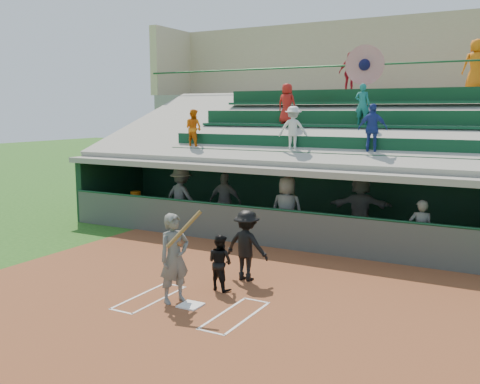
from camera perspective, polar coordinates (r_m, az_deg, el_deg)
The scene contains 20 objects.
ground at distance 10.96m, azimuth -5.29°, elevation -12.11°, with size 100.00×100.00×0.00m, color #215217.
dirt_slab at distance 11.35m, azimuth -3.86°, elevation -11.29°, with size 11.00×9.00×0.02m, color brown.
home_plate at distance 10.95m, azimuth -5.29°, elevation -11.93°, with size 0.43×0.43×0.03m, color white.
batters_box_chalk at distance 10.96m, azimuth -5.29°, elevation -11.99°, with size 2.65×1.85×0.01m.
dugout_floor at distance 16.74m, azimuth 7.70°, elevation -4.74°, with size 16.00×3.50×0.04m, color gray.
concourse_slab at distance 22.79m, azimuth 13.90°, elevation 4.44°, with size 20.00×3.00×4.60m, color gray.
grandstand at distance 19.92m, azimuth 11.68°, elevation 3.83°, with size 20.40×10.40×7.80m.
batter_at_plate at distance 10.94m, azimuth -7.01°, elevation -6.98°, with size 0.96×0.81×1.95m.
catcher at distance 11.68m, azimuth -2.15°, elevation -7.50°, with size 0.59×0.46×1.22m, color black.
home_umpire at distance 12.28m, azimuth 0.71°, elevation -5.70°, with size 1.05×0.60×1.63m, color black.
dugout_bench at distance 17.94m, azimuth 9.10°, elevation -3.07°, with size 14.88×0.45×0.45m, color olive.
white_table at distance 19.28m, azimuth -10.95°, elevation -1.99°, with size 0.75×0.56×0.65m, color white.
water_cooler at distance 19.26m, azimuth -11.06°, elevation -0.47°, with size 0.36×0.36×0.36m, color #C9600B.
dugout_player_a at distance 17.99m, azimuth -6.27°, elevation -0.52°, with size 1.27×0.73×1.97m, color #545652.
dugout_player_b at distance 17.26m, azimuth -1.59°, elevation -1.03°, with size 1.10×0.46×1.87m, color #545652.
dugout_player_c at distance 15.62m, azimuth 5.02°, elevation -1.91°, with size 0.96×0.62×1.96m, color #575A55.
dugout_player_d at distance 16.23m, azimuth 12.71°, elevation -1.66°, with size 1.84×0.59×1.98m, color #555853.
dugout_player_e at distance 14.40m, azimuth 18.70°, elevation -3.96°, with size 0.59×0.39×1.62m, color #50524E.
concourse_staff_a at distance 22.16m, azimuth 11.65°, elevation 12.39°, with size 0.92×0.38×1.57m, color #AA131F.
concourse_staff_b at distance 21.25m, azimuth 23.84°, elevation 12.32°, with size 0.88×0.57×1.80m, color orange.
Camera 1 is at (5.74, -8.50, 3.88)m, focal length 40.00 mm.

